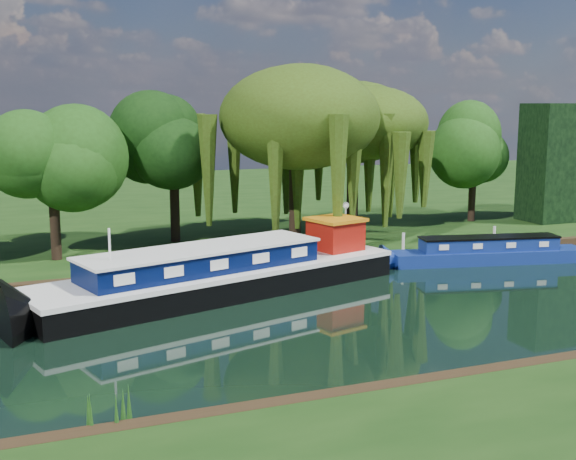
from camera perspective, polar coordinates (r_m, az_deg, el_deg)
name	(u,v)px	position (r m, az deg, el deg)	size (l,w,h in m)	color
ground	(441,303)	(31.69, 12.01, -5.63)	(120.00, 120.00, 0.00)	black
far_bank	(221,201)	(62.36, -5.28, 2.34)	(120.00, 52.00, 0.45)	black
dutch_barge	(224,274)	(32.37, -5.08, -3.46)	(17.80, 8.61, 3.67)	black
narrowboat	(489,253)	(40.04, 15.57, -1.73)	(10.74, 3.94, 1.55)	navy
red_dinghy	(148,297)	(32.45, -11.01, -5.23)	(1.93, 2.70, 0.56)	maroon
willow_left	(295,120)	(41.49, 0.58, 8.72)	(8.12, 8.12, 9.73)	black
willow_right	(353,134)	(43.79, 5.19, 7.56)	(6.94, 6.94, 8.46)	black
tree_far_left	(51,158)	(38.55, -18.19, 5.43)	(4.75, 4.75, 7.65)	black
tree_far_mid	(173,148)	(42.17, -9.06, 6.45)	(4.85, 4.85, 7.93)	black
tree_far_right	(474,150)	(50.84, 14.49, 6.11)	(4.29, 4.29, 7.02)	black
conifer_hedge	(566,162)	(53.51, 21.13, 5.03)	(6.00, 3.00, 8.00)	black
lamppost	(346,212)	(40.40, 4.59, 1.39)	(0.36, 0.36, 2.56)	silver
mooring_posts	(346,246)	(38.36, 4.58, -1.29)	(19.16, 0.16, 1.00)	silver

